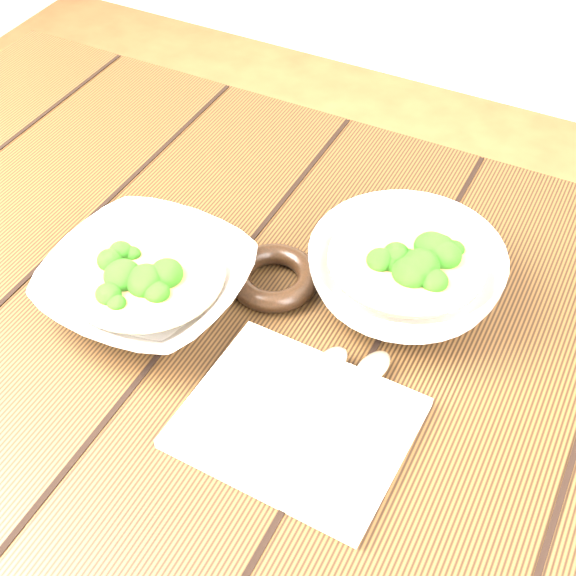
{
  "coord_description": "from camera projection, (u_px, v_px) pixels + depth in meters",
  "views": [
    {
      "loc": [
        0.35,
        -0.52,
        1.41
      ],
      "look_at": [
        0.08,
        0.01,
        0.8
      ],
      "focal_mm": 50.0,
      "sensor_mm": 36.0,
      "label": 1
    }
  ],
  "objects": [
    {
      "name": "table",
      "position": [
        226.0,
        370.0,
        0.99
      ],
      "size": [
        1.2,
        0.8,
        0.75
      ],
      "color": "#392410",
      "rests_on": "ground"
    },
    {
      "name": "soup_bowl_front",
      "position": [
        148.0,
        282.0,
        0.88
      ],
      "size": [
        0.22,
        0.22,
        0.06
      ],
      "color": "silver",
      "rests_on": "table"
    },
    {
      "name": "soup_bowl_back",
      "position": [
        405.0,
        272.0,
        0.88
      ],
      "size": [
        0.25,
        0.25,
        0.08
      ],
      "color": "silver",
      "rests_on": "table"
    },
    {
      "name": "trivet",
      "position": [
        274.0,
        277.0,
        0.91
      ],
      "size": [
        0.14,
        0.14,
        0.03
      ],
      "primitive_type": "torus",
      "rotation": [
        0.0,
        0.0,
        0.4
      ],
      "color": "black",
      "rests_on": "table"
    },
    {
      "name": "napkin",
      "position": [
        297.0,
        423.0,
        0.78
      ],
      "size": [
        0.22,
        0.18,
        0.01
      ],
      "primitive_type": "cube",
      "rotation": [
        0.0,
        0.0,
        -0.04
      ],
      "color": "beige",
      "rests_on": "table"
    },
    {
      "name": "spoon_left",
      "position": [
        309.0,
        384.0,
        0.8
      ],
      "size": [
        0.05,
        0.18,
        0.01
      ],
      "color": "#AAA496",
      "rests_on": "napkin"
    },
    {
      "name": "spoon_right",
      "position": [
        353.0,
        389.0,
        0.8
      ],
      "size": [
        0.05,
        0.18,
        0.01
      ],
      "color": "#AAA496",
      "rests_on": "napkin"
    }
  ]
}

